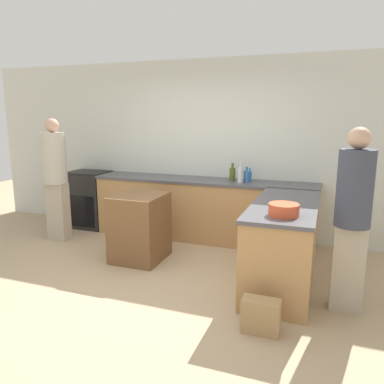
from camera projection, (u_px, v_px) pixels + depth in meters
ground_plane at (153, 285)px, 4.19m from camera, size 14.00×14.00×0.00m
wall_back at (209, 149)px, 5.80m from camera, size 8.00×0.06×2.70m
counter_back at (202, 209)px, 5.68m from camera, size 3.37×0.61×0.93m
counter_peninsula at (283, 243)px, 4.18m from camera, size 0.69×1.74×0.93m
range_oven at (89, 199)px, 6.37m from camera, size 0.70×0.59×0.94m
island_table at (140, 227)px, 4.88m from camera, size 0.62×0.68×0.87m
mixing_bowl at (284, 210)px, 3.56m from camera, size 0.29×0.29×0.12m
water_bottle_blue at (247, 176)px, 5.35m from camera, size 0.08×0.08×0.22m
vinegar_bottle_clear at (240, 174)px, 5.28m from camera, size 0.08×0.08×0.30m
olive_oil_bottle at (232, 174)px, 5.45m from camera, size 0.09×0.09×0.26m
dish_soap_bottle at (250, 176)px, 5.43m from camera, size 0.06×0.06×0.19m
person_by_range at (56, 175)px, 5.56m from camera, size 0.34×0.34×1.82m
person_at_peninsula at (353, 214)px, 3.48m from camera, size 0.32×0.32×1.77m
paper_bag at (261, 316)px, 3.26m from camera, size 0.33×0.17×0.30m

